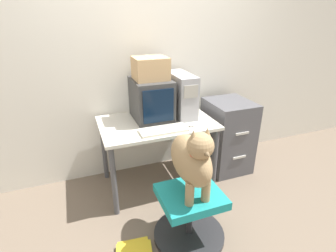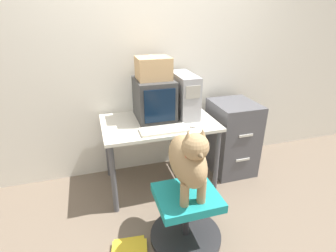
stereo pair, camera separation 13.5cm
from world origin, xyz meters
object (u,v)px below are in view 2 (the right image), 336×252
book_stack_floor (130,248)px  cardboard_box (153,68)px  pc_tower (184,95)px  crt_monitor (154,99)px  office_chair (186,216)px  dog (188,159)px  keyboard (164,130)px  filing_cabinet (232,137)px

book_stack_floor → cardboard_box: bearing=63.6°
pc_tower → crt_monitor: bearing=179.7°
pc_tower → cardboard_box: cardboard_box is taller
office_chair → book_stack_floor: 0.51m
dog → book_stack_floor: (-0.47, 0.01, -0.74)m
book_stack_floor → keyboard: bearing=50.7°
pc_tower → dog: size_ratio=0.81×
crt_monitor → pc_tower: 0.32m
office_chair → crt_monitor: bearing=91.6°
pc_tower → book_stack_floor: (-0.77, -0.90, -0.94)m
crt_monitor → pc_tower: pc_tower is taller
dog → book_stack_floor: bearing=178.7°
keyboard → filing_cabinet: bearing=17.2°
book_stack_floor → dog: bearing=-1.3°
crt_monitor → office_chair: crt_monitor is taller
crt_monitor → dog: crt_monitor is taller
pc_tower → filing_cabinet: bearing=-6.7°
filing_cabinet → cardboard_box: (-0.89, 0.07, 0.83)m
keyboard → filing_cabinet: size_ratio=0.53×
office_chair → dog: size_ratio=1.00×
filing_cabinet → cardboard_box: cardboard_box is taller
keyboard → cardboard_box: 0.61m
pc_tower → filing_cabinet: (0.57, -0.07, -0.54)m
office_chair → dog: 0.54m
crt_monitor → keyboard: 0.39m
book_stack_floor → pc_tower: bearing=49.4°
pc_tower → keyboard: 0.51m
keyboard → office_chair: keyboard is taller
crt_monitor → book_stack_floor: bearing=-116.5°
office_chair → filing_cabinet: (0.87, 0.84, 0.20)m
office_chair → cardboard_box: cardboard_box is taller
cardboard_box → pc_tower: bearing=-1.0°
keyboard → office_chair: 0.77m
crt_monitor → office_chair: (0.03, -0.91, -0.72)m
cardboard_box → book_stack_floor: bearing=-116.4°
pc_tower → book_stack_floor: size_ratio=1.61×
dog → cardboard_box: size_ratio=1.88×
keyboard → filing_cabinet: filing_cabinet is taller
filing_cabinet → pc_tower: bearing=173.3°
crt_monitor → dog: (0.03, -0.91, -0.18)m
crt_monitor → keyboard: size_ratio=1.01×
office_chair → book_stack_floor: (-0.47, 0.01, -0.20)m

